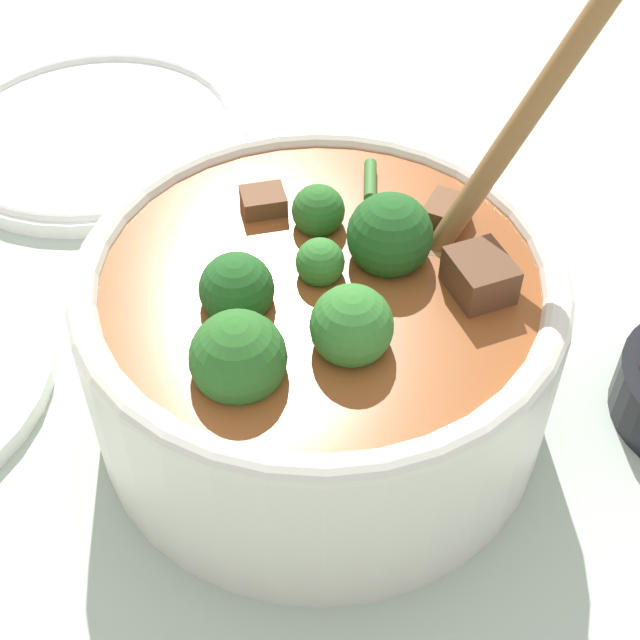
{
  "coord_description": "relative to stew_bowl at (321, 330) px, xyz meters",
  "views": [
    {
      "loc": [
        0.01,
        0.32,
        0.41
      ],
      "look_at": [
        0.0,
        0.0,
        0.07
      ],
      "focal_mm": 50.0,
      "sensor_mm": 36.0,
      "label": 1
    }
  ],
  "objects": [
    {
      "name": "ground_plane",
      "position": [
        0.0,
        -0.0,
        -0.06
      ],
      "size": [
        4.0,
        4.0,
        0.0
      ],
      "primitive_type": "plane",
      "color": "#ADBCAD"
    },
    {
      "name": "stew_bowl",
      "position": [
        0.0,
        0.0,
        0.0
      ],
      "size": [
        0.28,
        0.25,
        0.27
      ],
      "color": "white",
      "rests_on": "ground_plane"
    },
    {
      "name": "empty_plate",
      "position": [
        0.17,
        -0.27,
        -0.06
      ],
      "size": [
        0.24,
        0.24,
        0.02
      ],
      "color": "white",
      "rests_on": "ground_plane"
    }
  ]
}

